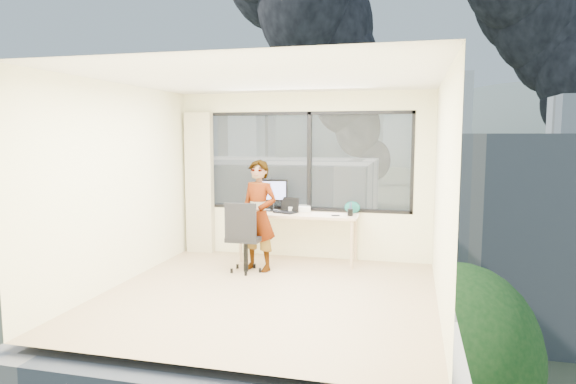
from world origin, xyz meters
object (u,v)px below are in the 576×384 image
(chair, at_px, (246,236))
(game_console, at_px, (299,208))
(desk, at_px, (298,237))
(person, at_px, (259,215))
(monitor, at_px, (272,195))
(handbag, at_px, (352,207))
(laptop, at_px, (286,206))

(chair, relative_size, game_console, 3.00)
(desk, distance_m, chair, 0.97)
(person, height_order, game_console, person)
(desk, bearing_deg, game_console, 100.06)
(monitor, distance_m, handbag, 1.28)
(desk, height_order, laptop, laptop)
(person, xyz_separation_m, laptop, (0.25, 0.61, 0.06))
(desk, height_order, person, person)
(monitor, xyz_separation_m, handbag, (1.26, 0.05, -0.16))
(chair, height_order, person, person)
(monitor, bearing_deg, desk, -27.01)
(monitor, distance_m, game_console, 0.48)
(game_console, height_order, handbag, handbag)
(chair, relative_size, laptop, 3.02)
(laptop, bearing_deg, chair, -97.83)
(monitor, bearing_deg, handbag, -8.05)
(desk, xyz_separation_m, handbag, (0.80, 0.19, 0.47))
(monitor, height_order, laptop, monitor)
(game_console, relative_size, handbag, 1.45)
(handbag, bearing_deg, desk, 177.77)
(person, bearing_deg, handbag, 49.48)
(person, xyz_separation_m, monitor, (-0.02, 0.76, 0.21))
(handbag, bearing_deg, laptop, 175.61)
(desk, xyz_separation_m, person, (-0.44, -0.62, 0.42))
(person, relative_size, game_console, 4.61)
(desk, height_order, monitor, monitor)
(monitor, height_order, handbag, monitor)
(handbag, bearing_deg, chair, -161.53)
(laptop, bearing_deg, person, -91.60)
(person, bearing_deg, monitor, 107.98)
(person, distance_m, monitor, 0.79)
(laptop, bearing_deg, monitor, 171.60)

